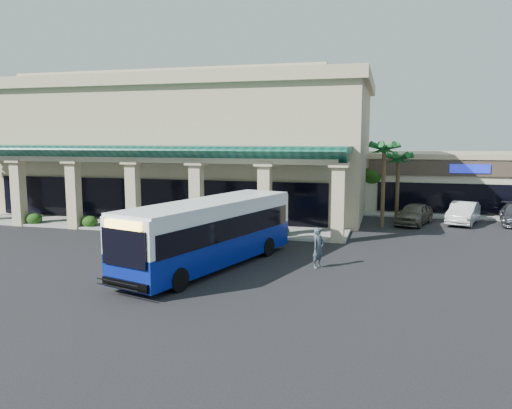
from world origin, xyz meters
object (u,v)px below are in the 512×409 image
(pedestrian, at_px, (318,248))
(car_white, at_px, (463,213))
(car_silver, at_px, (414,214))
(transit_bus, at_px, (210,234))

(pedestrian, relative_size, car_white, 0.40)
(car_silver, bearing_deg, pedestrian, -91.19)
(car_white, bearing_deg, pedestrian, -102.51)
(pedestrian, bearing_deg, car_white, -0.38)
(car_silver, bearing_deg, transit_bus, -104.87)
(transit_bus, bearing_deg, car_silver, 72.97)
(transit_bus, relative_size, car_silver, 2.54)
(car_white, bearing_deg, car_silver, -143.90)
(transit_bus, height_order, pedestrian, transit_bus)
(pedestrian, distance_m, car_silver, 14.76)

